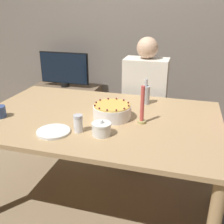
% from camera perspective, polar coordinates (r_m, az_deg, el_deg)
% --- Properties ---
extents(ground_plane, '(12.00, 12.00, 0.00)m').
position_cam_1_polar(ground_plane, '(2.25, -2.69, -18.15)').
color(ground_plane, '#8C7556').
extents(wall_behind, '(8.00, 0.05, 2.60)m').
position_cam_1_polar(wall_behind, '(3.07, 5.67, 19.23)').
color(wall_behind, slate).
rests_on(wall_behind, ground_plane).
extents(dining_table, '(1.70, 1.08, 0.72)m').
position_cam_1_polar(dining_table, '(1.90, -3.03, -3.32)').
color(dining_table, tan).
rests_on(dining_table, ground_plane).
extents(cake, '(0.26, 0.26, 0.11)m').
position_cam_1_polar(cake, '(1.81, 0.00, 0.11)').
color(cake, white).
rests_on(cake, dining_table).
extents(sugar_bowl, '(0.12, 0.12, 0.10)m').
position_cam_1_polar(sugar_bowl, '(1.58, -2.31, -3.67)').
color(sugar_bowl, white).
rests_on(sugar_bowl, dining_table).
extents(sugar_shaker, '(0.06, 0.06, 0.11)m').
position_cam_1_polar(sugar_shaker, '(1.63, -7.36, -2.47)').
color(sugar_shaker, white).
rests_on(sugar_shaker, dining_table).
extents(plate_stack, '(0.21, 0.21, 0.02)m').
position_cam_1_polar(plate_stack, '(1.66, -12.64, -4.19)').
color(plate_stack, white).
rests_on(plate_stack, dining_table).
extents(candle, '(0.06, 0.06, 0.26)m').
position_cam_1_polar(candle, '(1.73, 6.58, 0.75)').
color(candle, tan).
rests_on(candle, dining_table).
extents(bottle, '(0.07, 0.07, 0.20)m').
position_cam_1_polar(bottle, '(2.09, 7.31, 3.81)').
color(bottle, '#B2B7BC').
rests_on(bottle, dining_table).
extents(person_man_blue_shirt, '(0.40, 0.34, 1.20)m').
position_cam_1_polar(person_man_blue_shirt, '(2.56, 7.05, 0.63)').
color(person_man_blue_shirt, '#595960').
rests_on(person_man_blue_shirt, ground_plane).
extents(side_cabinet, '(0.79, 0.44, 0.55)m').
position_cam_1_polar(side_cabinet, '(3.29, -9.84, 0.91)').
color(side_cabinet, brown).
rests_on(side_cabinet, ground_plane).
extents(tv_monitor, '(0.60, 0.10, 0.41)m').
position_cam_1_polar(tv_monitor, '(3.16, -10.40, 9.22)').
color(tv_monitor, black).
rests_on(tv_monitor, side_cabinet).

